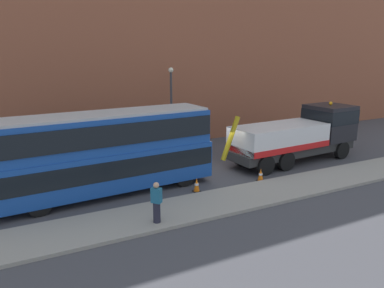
{
  "coord_description": "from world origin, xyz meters",
  "views": [
    {
      "loc": [
        -10.81,
        -18.09,
        6.9
      ],
      "look_at": [
        -1.73,
        -0.5,
        2.0
      ],
      "focal_mm": 35.08,
      "sensor_mm": 36.0,
      "label": 1
    }
  ],
  "objects_px": {
    "recovery_tow_truck": "(300,134)",
    "double_decker_bus": "(104,150)",
    "pedestrian_onlooker": "(157,203)",
    "street_lamp": "(171,101)",
    "traffic_cone_near_bus": "(197,185)",
    "traffic_cone_midway": "(261,175)"
  },
  "relations": [
    {
      "from": "recovery_tow_truck",
      "to": "double_decker_bus",
      "type": "relative_size",
      "value": 0.92
    },
    {
      "from": "pedestrian_onlooker",
      "to": "street_lamp",
      "type": "height_order",
      "value": "street_lamp"
    },
    {
      "from": "traffic_cone_near_bus",
      "to": "traffic_cone_midway",
      "type": "bearing_deg",
      "value": -2.92
    },
    {
      "from": "traffic_cone_midway",
      "to": "street_lamp",
      "type": "distance_m",
      "value": 9.23
    },
    {
      "from": "pedestrian_onlooker",
      "to": "traffic_cone_near_bus",
      "type": "bearing_deg",
      "value": 0.69
    },
    {
      "from": "traffic_cone_near_bus",
      "to": "pedestrian_onlooker",
      "type": "bearing_deg",
      "value": -140.93
    },
    {
      "from": "recovery_tow_truck",
      "to": "traffic_cone_midway",
      "type": "height_order",
      "value": "recovery_tow_truck"
    },
    {
      "from": "traffic_cone_midway",
      "to": "street_lamp",
      "type": "xyz_separation_m",
      "value": [
        -1.44,
        8.56,
        3.13
      ]
    },
    {
      "from": "double_decker_bus",
      "to": "traffic_cone_midway",
      "type": "relative_size",
      "value": 15.49
    },
    {
      "from": "traffic_cone_near_bus",
      "to": "street_lamp",
      "type": "height_order",
      "value": "street_lamp"
    },
    {
      "from": "double_decker_bus",
      "to": "street_lamp",
      "type": "bearing_deg",
      "value": 41.33
    },
    {
      "from": "pedestrian_onlooker",
      "to": "traffic_cone_near_bus",
      "type": "height_order",
      "value": "pedestrian_onlooker"
    },
    {
      "from": "traffic_cone_near_bus",
      "to": "traffic_cone_midway",
      "type": "distance_m",
      "value": 3.86
    },
    {
      "from": "recovery_tow_truck",
      "to": "traffic_cone_midway",
      "type": "distance_m",
      "value": 5.25
    },
    {
      "from": "recovery_tow_truck",
      "to": "pedestrian_onlooker",
      "type": "bearing_deg",
      "value": -162.49
    },
    {
      "from": "recovery_tow_truck",
      "to": "double_decker_bus",
      "type": "distance_m",
      "value": 12.59
    },
    {
      "from": "traffic_cone_near_bus",
      "to": "traffic_cone_midway",
      "type": "height_order",
      "value": "same"
    },
    {
      "from": "street_lamp",
      "to": "traffic_cone_midway",
      "type": "bearing_deg",
      "value": -80.43
    },
    {
      "from": "pedestrian_onlooker",
      "to": "traffic_cone_near_bus",
      "type": "xyz_separation_m",
      "value": [
        3.22,
        2.61,
        -0.64
      ]
    },
    {
      "from": "pedestrian_onlooker",
      "to": "traffic_cone_midway",
      "type": "distance_m",
      "value": 7.49
    },
    {
      "from": "recovery_tow_truck",
      "to": "street_lamp",
      "type": "xyz_separation_m",
      "value": [
        -6.05,
        6.48,
        1.71
      ]
    },
    {
      "from": "double_decker_bus",
      "to": "traffic_cone_near_bus",
      "type": "height_order",
      "value": "double_decker_bus"
    }
  ]
}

